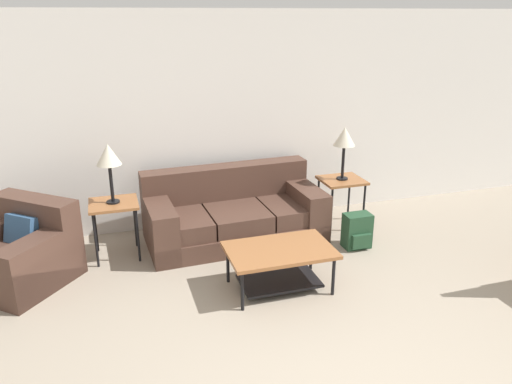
{
  "coord_description": "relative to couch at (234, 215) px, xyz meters",
  "views": [
    {
      "loc": [
        -1.48,
        -2.12,
        2.54
      ],
      "look_at": [
        -0.04,
        2.52,
        0.8
      ],
      "focal_mm": 35.0,
      "sensor_mm": 36.0,
      "label": 1
    }
  ],
  "objects": [
    {
      "name": "armchair",
      "position": [
        -2.29,
        -0.35,
        -0.0
      ],
      "size": [
        1.3,
        1.3,
        0.8
      ],
      "color": "#4C3328",
      "rests_on": "ground_plane"
    },
    {
      "name": "table_lamp_left",
      "position": [
        -1.35,
        -0.08,
        0.85
      ],
      "size": [
        0.26,
        0.26,
        0.64
      ],
      "color": "black",
      "rests_on": "side_table_left"
    },
    {
      "name": "side_table_left",
      "position": [
        -1.35,
        -0.08,
        0.27
      ],
      "size": [
        0.51,
        0.47,
        0.63
      ],
      "color": "#935B33",
      "rests_on": "ground_plane"
    },
    {
      "name": "couch",
      "position": [
        0.0,
        0.0,
        0.0
      ],
      "size": [
        2.08,
        1.06,
        0.82
      ],
      "color": "#4C3328",
      "rests_on": "ground_plane"
    },
    {
      "name": "coffee_table",
      "position": [
        0.12,
        -1.26,
        0.03
      ],
      "size": [
        1.01,
        0.65,
        0.43
      ],
      "color": "#935B33",
      "rests_on": "ground_plane"
    },
    {
      "name": "side_table_right",
      "position": [
        1.35,
        -0.08,
        0.27
      ],
      "size": [
        0.51,
        0.47,
        0.63
      ],
      "color": "#935B33",
      "rests_on": "ground_plane"
    },
    {
      "name": "backpack",
      "position": [
        1.28,
        -0.66,
        -0.09
      ],
      "size": [
        0.31,
        0.27,
        0.4
      ],
      "color": "#23472D",
      "rests_on": "ground_plane"
    },
    {
      "name": "table_lamp_right",
      "position": [
        1.35,
        -0.08,
        0.85
      ],
      "size": [
        0.26,
        0.26,
        0.64
      ],
      "color": "black",
      "rests_on": "side_table_right"
    },
    {
      "name": "wall_back",
      "position": [
        0.12,
        0.6,
        1.01
      ],
      "size": [
        9.11,
        0.06,
        2.6
      ],
      "color": "white",
      "rests_on": "ground_plane"
    }
  ]
}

